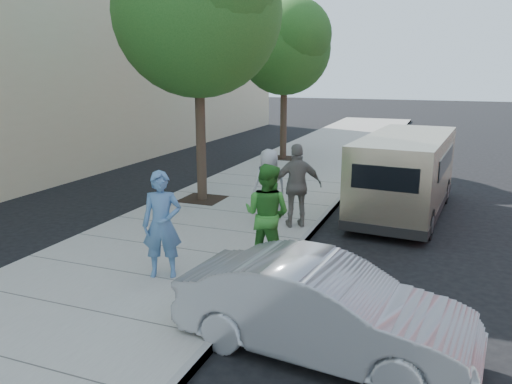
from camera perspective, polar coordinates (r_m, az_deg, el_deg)
ground at (r=11.79m, az=-1.48°, el=-5.27°), size 120.00×120.00×0.00m
sidewalk at (r=12.17m, az=-5.85°, el=-4.36°), size 5.00×60.00×0.15m
curb_face at (r=11.32m, az=5.29°, el=-5.75°), size 0.12×60.00×0.16m
tree_near at (r=14.38m, az=-6.55°, el=20.47°), size 4.62×4.60×7.53m
tree_far at (r=21.34m, az=3.40°, el=16.53°), size 3.92×3.80×6.49m
parking_meter at (r=12.50m, az=1.00°, el=1.24°), size 0.30×0.17×1.36m
van at (r=14.07m, az=16.72°, el=2.13°), size 2.41×5.99×2.17m
sedan at (r=7.05m, az=7.67°, el=-13.09°), size 4.22×1.85×1.35m
person_officer at (r=9.18m, az=-10.69°, el=-3.68°), size 0.84×0.71×1.97m
person_green_shirt at (r=9.64m, az=1.26°, el=-2.55°), size 1.04×0.86×1.98m
person_gray_shirt at (r=12.56m, az=1.50°, el=0.89°), size 1.04×1.00×1.80m
person_striped_polo at (r=11.95m, az=4.74°, el=0.72°), size 1.28×0.97×2.02m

